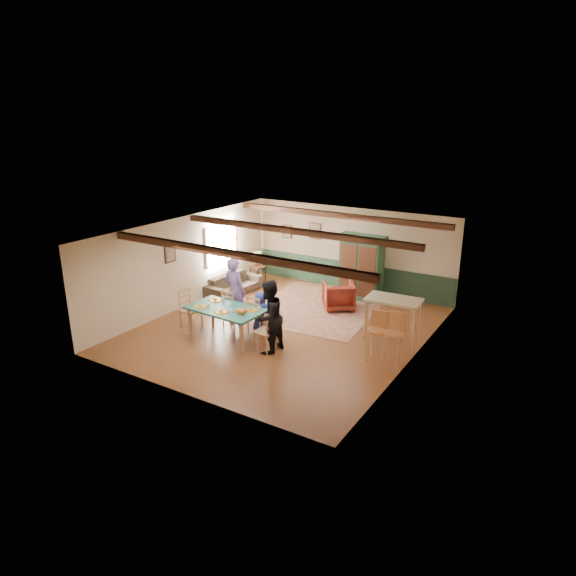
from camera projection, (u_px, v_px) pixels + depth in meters
The scene contains 35 objects.
floor at pixel (285, 329), 13.85m from camera, with size 8.00×8.00×0.00m, color #5C301A.
wall_back at pixel (350, 249), 16.65m from camera, with size 7.00×0.02×2.70m, color beige.
wall_left at pixel (185, 262), 15.15m from camera, with size 0.02×8.00×2.70m, color beige.
wall_right at pixel (416, 306), 11.68m from camera, with size 0.02×8.00×2.70m, color beige.
ceiling at pixel (285, 230), 12.98m from camera, with size 7.00×8.00×0.02m, color white.
wainscot_back at pixel (349, 275), 16.92m from camera, with size 6.95×0.03×0.90m, color #1F3928.
ceiling_beam_front at pixel (229, 254), 11.16m from camera, with size 6.95×0.16×0.16m, color black.
ceiling_beam_mid at pixel (293, 231), 13.34m from camera, with size 6.95×0.16×0.16m, color black.
ceiling_beam_back at pixel (338, 215), 15.43m from camera, with size 6.95×0.16×0.16m, color black.
window_left at pixel (221, 244), 16.45m from camera, with size 0.06×1.60×1.30m, color white, non-canonical shape.
picture_left_wall at pixel (170, 253), 14.53m from camera, with size 0.04×0.42×0.52m, color gray, non-canonical shape.
picture_back_a at pixel (315, 231), 17.12m from camera, with size 0.45×0.04×0.55m, color gray, non-canonical shape.
picture_back_b at pixel (287, 232), 17.72m from camera, with size 0.38×0.04×0.48m, color gray, non-canonical shape.
dining_table at pixel (226, 323), 13.13m from camera, with size 1.97×1.09×0.82m, color #216958, non-canonical shape.
dining_chair_far_left at pixel (233, 307), 13.94m from camera, with size 0.46×0.48×1.04m, color tan, non-canonical shape.
dining_chair_far_right at pixel (258, 314), 13.47m from camera, with size 0.46×0.48×1.04m, color tan, non-canonical shape.
dining_chair_end_left at pixel (191, 309), 13.77m from camera, with size 0.46×0.48×1.04m, color tan, non-canonical shape.
dining_chair_end_right at pixel (265, 331), 12.41m from camera, with size 0.46×0.48×1.04m, color tan, non-canonical shape.
person_man at pixel (235, 291), 13.87m from camera, with size 0.69×0.45×1.89m, color #72599A.
person_woman at pixel (269, 317), 12.23m from camera, with size 0.88×0.68×1.80m, color black.
person_child at pixel (260, 312), 13.53m from camera, with size 0.54×0.35×1.10m, color #293DA7.
cat at pixel (241, 311), 12.55m from camera, with size 0.39×0.15×0.20m, color orange, non-canonical shape.
place_setting_near_left at pixel (201, 305), 13.09m from camera, with size 0.44×0.33×0.11m, color gold, non-canonical shape.
place_setting_near_center at pixel (221, 310), 12.71m from camera, with size 0.44×0.33×0.11m, color gold, non-canonical shape.
place_setting_far_left at pixel (215, 299), 13.52m from camera, with size 0.44×0.33×0.11m, color gold, non-canonical shape.
place_setting_far_right at pixel (251, 308), 12.86m from camera, with size 0.44×0.33×0.11m, color gold, non-canonical shape.
area_rug at pixel (318, 307), 15.36m from camera, with size 3.38×4.01×0.01m, color tan.
armoire at pixel (361, 267), 15.78m from camera, with size 1.44×0.58×2.04m, color #173925.
armchair at pixel (339, 296), 15.13m from camera, with size 0.86×0.89×0.81m, color #501310.
sofa at pixel (234, 284), 16.52m from camera, with size 2.06×0.80×0.60m, color #372D22.
end_table at pixel (258, 274), 17.66m from camera, with size 0.45×0.45×0.55m, color black, non-canonical shape.
table_lamp at pixel (258, 259), 17.49m from camera, with size 0.28×0.28×0.50m, color #CDB185, non-canonical shape.
counter_table at pixel (392, 320), 12.96m from camera, with size 1.35×0.79×1.13m, color #B9AF90, non-canonical shape.
bar_stool_left at pixel (376, 337), 11.90m from camera, with size 0.42×0.46×1.18m, color #BD7849, non-canonical shape.
bar_stool_right at pixel (394, 340), 11.63m from camera, with size 0.44×0.49×1.25m, color #BD7849, non-canonical shape.
Camera 1 is at (6.75, -10.84, 5.47)m, focal length 32.00 mm.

